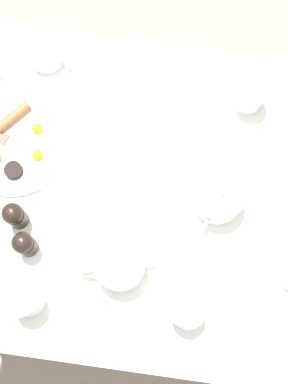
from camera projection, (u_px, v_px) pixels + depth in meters
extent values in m
plane|color=gray|center=(144.00, 237.00, 2.12)|extent=(8.00, 8.00, 0.00)
cube|color=silver|center=(144.00, 195.00, 1.44)|extent=(0.90, 1.13, 0.03)
cylinder|color=brown|center=(16.00, 92.00, 1.90)|extent=(0.04, 0.04, 0.69)
cylinder|color=white|center=(15.00, 145.00, 1.45)|extent=(0.29, 0.29, 0.01)
cylinder|color=white|center=(38.00, 156.00, 1.43)|extent=(0.07, 0.07, 0.00)
sphere|color=yellow|center=(37.00, 155.00, 1.42)|extent=(0.03, 0.03, 0.03)
cylinder|color=white|center=(38.00, 130.00, 1.45)|extent=(0.07, 0.07, 0.00)
sphere|color=yellow|center=(37.00, 128.00, 1.44)|extent=(0.03, 0.03, 0.03)
cylinder|color=brown|center=(13.00, 117.00, 1.45)|extent=(0.10, 0.09, 0.03)
cylinder|color=black|center=(13.00, 170.00, 1.42)|extent=(0.05, 0.05, 0.02)
cylinder|color=white|center=(120.00, 265.00, 1.33)|extent=(0.13, 0.13, 0.10)
cylinder|color=white|center=(119.00, 263.00, 1.28)|extent=(0.09, 0.09, 0.01)
sphere|color=white|center=(118.00, 262.00, 1.26)|extent=(0.02, 0.02, 0.02)
cone|color=white|center=(151.00, 260.00, 1.32)|extent=(0.03, 0.06, 0.05)
torus|color=white|center=(92.00, 269.00, 1.33)|extent=(0.03, 0.08, 0.08)
cylinder|color=white|center=(219.00, 197.00, 1.37)|extent=(0.13, 0.13, 0.10)
cylinder|color=white|center=(222.00, 193.00, 1.32)|extent=(0.09, 0.09, 0.01)
sphere|color=white|center=(223.00, 191.00, 1.31)|extent=(0.02, 0.02, 0.02)
cone|color=white|center=(206.00, 224.00, 1.34)|extent=(0.06, 0.04, 0.05)
torus|color=white|center=(231.00, 175.00, 1.38)|extent=(0.08, 0.04, 0.08)
cylinder|color=white|center=(48.00, 62.00, 1.51)|extent=(0.13, 0.13, 0.01)
cylinder|color=white|center=(46.00, 56.00, 1.48)|extent=(0.09, 0.09, 0.06)
cylinder|color=brown|center=(46.00, 57.00, 1.48)|extent=(0.08, 0.08, 0.05)
torus|color=white|center=(62.00, 60.00, 1.47)|extent=(0.01, 0.05, 0.05)
cylinder|color=white|center=(251.00, 93.00, 1.43)|extent=(0.08, 0.08, 0.11)
cylinder|color=white|center=(25.00, 300.00, 1.30)|extent=(0.08, 0.08, 0.11)
cylinder|color=white|center=(186.00, 312.00, 1.30)|extent=(0.08, 0.08, 0.10)
cylinder|color=black|center=(27.00, 245.00, 1.36)|extent=(0.05, 0.05, 0.06)
sphere|color=black|center=(22.00, 243.00, 1.31)|extent=(0.05, 0.05, 0.05)
cylinder|color=black|center=(17.00, 217.00, 1.37)|extent=(0.05, 0.05, 0.06)
sphere|color=black|center=(12.00, 213.00, 1.33)|extent=(0.05, 0.05, 0.05)
cube|color=silver|center=(120.00, 75.00, 1.50)|extent=(0.14, 0.12, 0.00)
cube|color=silver|center=(126.00, 156.00, 1.44)|extent=(0.08, 0.20, 0.00)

